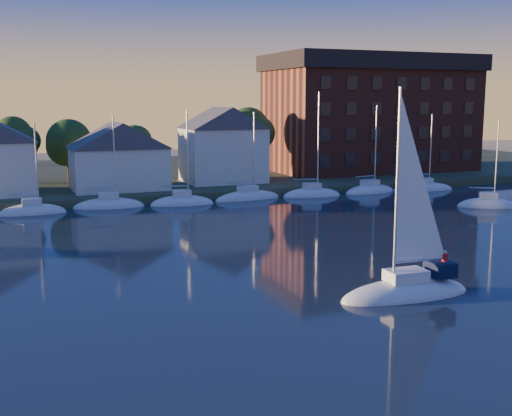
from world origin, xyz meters
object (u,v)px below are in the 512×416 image
clubhouse_east (223,144)px  clubhouse_centre (118,155)px  hero_sailboat (408,287)px  drifting_sailboat_right (488,206)px  condo_block (370,113)px

clubhouse_east → clubhouse_centre: bearing=-171.9°
hero_sailboat → drifting_sailboat_right: size_ratio=1.27×
clubhouse_east → drifting_sailboat_right: size_ratio=0.99×
clubhouse_centre → condo_block: (40.00, 7.95, 4.66)m
clubhouse_east → drifting_sailboat_right: clubhouse_east is taller
clubhouse_centre → clubhouse_east: 14.17m
condo_block → drifting_sailboat_right: (-3.66, -30.66, -9.69)m
hero_sailboat → condo_block: bearing=-117.5°
drifting_sailboat_right → clubhouse_centre: bearing=178.1°
clubhouse_centre → drifting_sailboat_right: size_ratio=1.09×
clubhouse_centre → drifting_sailboat_right: (36.34, -22.72, -5.04)m
clubhouse_centre → hero_sailboat: bearing=-79.1°
clubhouse_centre → hero_sailboat: size_ratio=0.86×
clubhouse_east → drifting_sailboat_right: 33.83m
hero_sailboat → clubhouse_east: bearing=-93.8°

